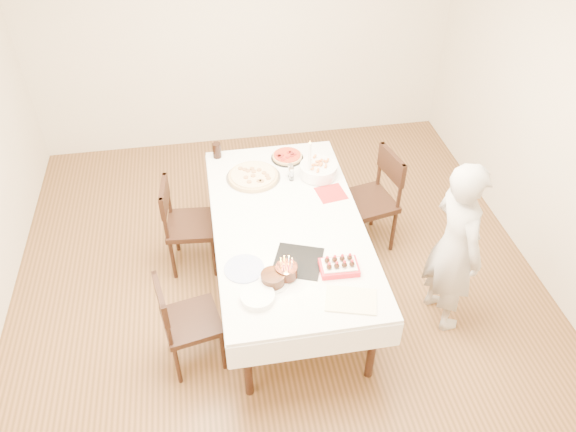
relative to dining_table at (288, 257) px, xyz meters
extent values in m
plane|color=#50361B|center=(-0.07, -0.06, -0.38)|extent=(5.00, 5.00, 0.00)
cube|color=beige|center=(-0.07, 2.44, 0.98)|extent=(4.50, 0.04, 2.70)
cube|color=white|center=(0.00, 0.00, 0.00)|extent=(1.36, 2.25, 0.75)
imported|color=beige|center=(1.17, -0.47, 0.36)|extent=(0.44, 0.59, 1.48)
cylinder|color=beige|center=(-0.19, 0.61, 0.40)|extent=(0.48, 0.48, 0.04)
cylinder|color=red|center=(0.14, 0.86, 0.40)|extent=(0.30, 0.30, 0.04)
cube|color=#B21E1E|center=(0.41, 0.30, 0.38)|extent=(0.25, 0.25, 0.01)
cylinder|color=white|center=(0.36, 0.56, 0.43)|extent=(0.36, 0.36, 0.10)
cylinder|color=white|center=(0.26, 0.50, 0.57)|extent=(0.11, 0.11, 0.40)
cylinder|color=black|center=(-0.47, 0.98, 0.45)|extent=(0.09, 0.09, 0.14)
cylinder|color=black|center=(-0.21, -0.61, 0.42)|extent=(0.27, 0.27, 0.09)
cube|color=black|center=(0.00, -0.43, 0.38)|extent=(0.43, 0.43, 0.01)
cylinder|color=#3D1A10|center=(-0.11, -0.56, 0.46)|extent=(0.18, 0.18, 0.15)
cube|color=beige|center=(0.28, -0.85, 0.38)|extent=(0.39, 0.31, 0.03)
cylinder|color=white|center=(-0.33, -0.73, 0.40)|extent=(0.29, 0.29, 0.05)
cylinder|color=white|center=(-0.39, -0.44, 0.38)|extent=(0.31, 0.31, 0.01)
camera|label=1|loc=(-0.55, -3.21, 3.20)|focal=35.00mm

